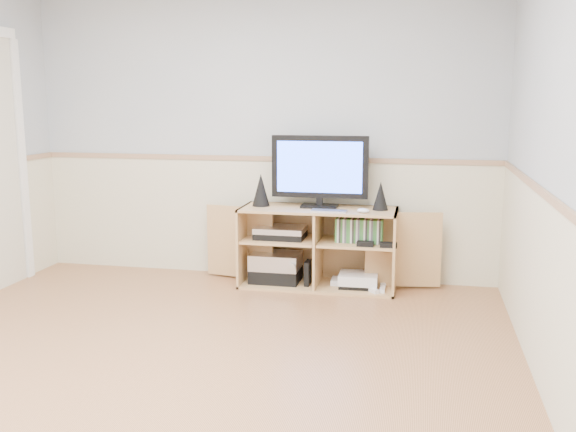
{
  "coord_description": "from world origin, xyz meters",
  "views": [
    {
      "loc": [
        1.34,
        -3.06,
        1.52
      ],
      "look_at": [
        0.45,
        1.2,
        0.72
      ],
      "focal_mm": 40.0,
      "sensor_mm": 36.0,
      "label": 1
    }
  ],
  "objects_px": {
    "monitor": "(320,169)",
    "keyboard": "(329,211)",
    "media_cabinet": "(319,245)",
    "game_consoles": "(357,280)"
  },
  "relations": [
    {
      "from": "media_cabinet",
      "to": "game_consoles",
      "type": "relative_size",
      "value": 4.39
    },
    {
      "from": "media_cabinet",
      "to": "monitor",
      "type": "height_order",
      "value": "monitor"
    },
    {
      "from": "media_cabinet",
      "to": "keyboard",
      "type": "xyz_separation_m",
      "value": [
        0.11,
        -0.2,
        0.32
      ]
    },
    {
      "from": "media_cabinet",
      "to": "game_consoles",
      "type": "bearing_deg",
      "value": -11.91
    },
    {
      "from": "keyboard",
      "to": "media_cabinet",
      "type": "bearing_deg",
      "value": 119.65
    },
    {
      "from": "game_consoles",
      "to": "media_cabinet",
      "type": "bearing_deg",
      "value": 168.09
    },
    {
      "from": "monitor",
      "to": "game_consoles",
      "type": "relative_size",
      "value": 1.74
    },
    {
      "from": "media_cabinet",
      "to": "game_consoles",
      "type": "xyz_separation_m",
      "value": [
        0.32,
        -0.07,
        -0.26
      ]
    },
    {
      "from": "monitor",
      "to": "keyboard",
      "type": "distance_m",
      "value": 0.38
    },
    {
      "from": "media_cabinet",
      "to": "monitor",
      "type": "xyz_separation_m",
      "value": [
        0.0,
        -0.01,
        0.63
      ]
    }
  ]
}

